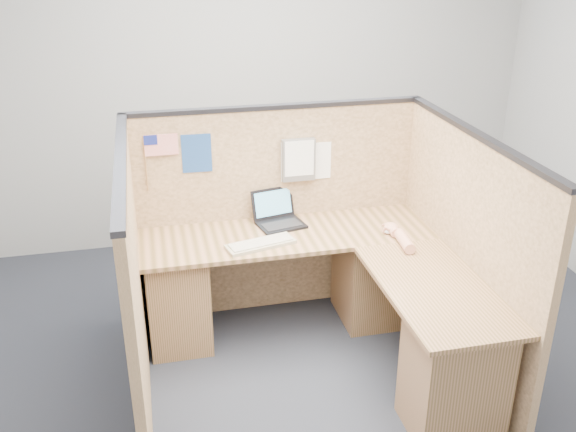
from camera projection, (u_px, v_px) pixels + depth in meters
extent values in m
plane|color=#1F212C|center=(311.00, 385.00, 3.99)|extent=(5.00, 5.00, 0.00)
plane|color=#9C9EA1|center=(246.00, 84.00, 5.43)|extent=(5.00, 0.00, 5.00)
cube|color=brown|center=(277.00, 212.00, 4.58)|extent=(2.05, 0.05, 1.50)
cube|color=#232328|center=(276.00, 107.00, 4.27)|extent=(2.05, 0.06, 0.03)
cube|color=brown|center=(135.00, 291.00, 3.57)|extent=(0.05, 1.80, 1.50)
cube|color=#232328|center=(120.00, 161.00, 3.26)|extent=(0.06, 1.80, 0.03)
cube|color=brown|center=(464.00, 254.00, 3.98)|extent=(0.05, 1.80, 1.50)
cube|color=#232328|center=(479.00, 135.00, 3.67)|extent=(0.06, 1.80, 0.03)
cube|color=brown|center=(287.00, 236.00, 4.30)|extent=(1.95, 0.60, 0.03)
cube|color=brown|center=(436.00, 289.00, 3.66)|extent=(0.60, 1.15, 0.03)
cube|color=brown|center=(178.00, 295.00, 4.30)|extent=(0.40, 0.50, 0.70)
cube|color=brown|center=(369.00, 273.00, 4.57)|extent=(0.40, 0.50, 0.70)
cube|color=brown|center=(455.00, 375.00, 3.52)|extent=(0.50, 0.40, 0.70)
cube|color=black|center=(281.00, 225.00, 4.40)|extent=(0.35, 0.29, 0.02)
cube|color=black|center=(277.00, 202.00, 4.48)|extent=(0.31, 0.13, 0.21)
cube|color=teal|center=(277.00, 203.00, 4.48)|extent=(0.27, 0.10, 0.17)
cube|color=gray|center=(261.00, 244.00, 4.12)|extent=(0.47, 0.26, 0.02)
cube|color=silver|center=(261.00, 242.00, 4.12)|extent=(0.43, 0.22, 0.01)
ellipsoid|color=silver|center=(391.00, 230.00, 4.29)|extent=(0.12, 0.10, 0.04)
ellipsoid|color=tan|center=(391.00, 227.00, 4.28)|extent=(0.09, 0.11, 0.05)
cylinder|color=tan|center=(395.00, 232.00, 4.24)|extent=(0.06, 0.05, 0.06)
cylinder|color=tan|center=(404.00, 241.00, 4.11)|extent=(0.10, 0.27, 0.08)
cube|color=navy|center=(197.00, 153.00, 4.24)|extent=(0.20, 0.01, 0.26)
cylinder|color=olive|center=(146.00, 164.00, 4.18)|extent=(0.01, 0.01, 0.38)
cube|color=red|center=(161.00, 145.00, 4.15)|extent=(0.22, 0.00, 0.14)
cube|color=navy|center=(150.00, 140.00, 4.12)|extent=(0.09, 0.00, 0.07)
cube|color=slate|center=(298.00, 160.00, 4.39)|extent=(0.23, 0.05, 0.30)
cube|color=white|center=(299.00, 158.00, 4.36)|extent=(0.20, 0.01, 0.25)
cube|color=white|center=(316.00, 161.00, 4.45)|extent=(0.21, 0.01, 0.26)
cube|color=white|center=(297.00, 161.00, 4.42)|extent=(0.23, 0.02, 0.29)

